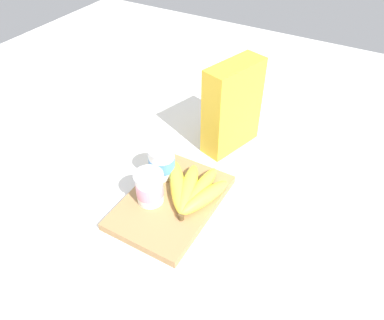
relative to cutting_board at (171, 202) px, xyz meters
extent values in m
plane|color=silver|center=(0.00, 0.00, -0.01)|extent=(2.40, 2.40, 0.00)
cube|color=#A37A4C|center=(0.00, 0.00, 0.00)|extent=(0.31, 0.21, 0.02)
cube|color=yellow|center=(0.30, -0.02, 0.12)|extent=(0.19, 0.12, 0.26)
cylinder|color=white|center=(-0.03, 0.04, 0.05)|extent=(0.07, 0.07, 0.08)
cylinder|color=pink|center=(-0.03, 0.04, 0.05)|extent=(0.07, 0.07, 0.04)
cylinder|color=silver|center=(-0.03, 0.04, 0.10)|extent=(0.07, 0.07, 0.00)
cylinder|color=white|center=(0.07, 0.07, 0.05)|extent=(0.07, 0.07, 0.08)
cylinder|color=#5193D1|center=(0.07, 0.07, 0.05)|extent=(0.07, 0.07, 0.04)
cylinder|color=silver|center=(0.07, 0.07, 0.09)|extent=(0.07, 0.07, 0.00)
ellipsoid|color=yellow|center=(0.03, -0.08, 0.03)|extent=(0.16, 0.08, 0.04)
ellipsoid|color=yellow|center=(0.05, -0.05, 0.03)|extent=(0.18, 0.04, 0.03)
ellipsoid|color=yellow|center=(0.04, -0.03, 0.03)|extent=(0.18, 0.09, 0.04)
ellipsoid|color=yellow|center=(0.03, 0.00, 0.03)|extent=(0.18, 0.14, 0.04)
cylinder|color=brown|center=(-0.04, -0.06, 0.02)|extent=(0.01, 0.01, 0.02)
camera|label=1|loc=(-0.53, -0.36, 0.70)|focal=34.74mm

